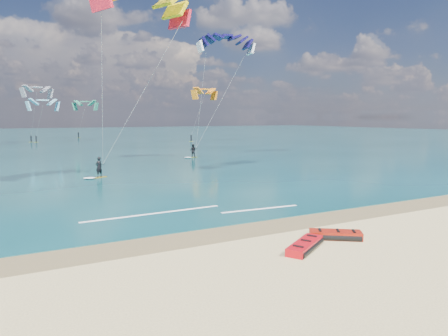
# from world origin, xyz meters

# --- Properties ---
(ground) EXTENTS (320.00, 320.00, 0.00)m
(ground) POSITION_xyz_m (0.00, 40.00, 0.00)
(ground) COLOR tan
(ground) RESTS_ON ground
(wet_sand_strip) EXTENTS (320.00, 2.40, 0.01)m
(wet_sand_strip) POSITION_xyz_m (0.00, 3.00, 0.00)
(wet_sand_strip) COLOR brown
(wet_sand_strip) RESTS_ON ground
(sea) EXTENTS (320.00, 200.00, 0.04)m
(sea) POSITION_xyz_m (0.00, 104.00, 0.02)
(sea) COLOR #0B3A3D
(sea) RESTS_ON ground
(packed_kite_left) EXTENTS (2.86, 2.31, 0.38)m
(packed_kite_left) POSITION_xyz_m (3.61, -0.58, 0.00)
(packed_kite_left) COLOR red
(packed_kite_left) RESTS_ON ground
(packed_kite_mid) EXTENTS (2.69, 2.35, 0.41)m
(packed_kite_mid) POSITION_xyz_m (5.77, -0.03, 0.00)
(packed_kite_mid) COLOR #A71B0B
(packed_kite_mid) RESTS_ON ground
(kitesurfer_main) EXTENTS (9.76, 9.14, 16.61)m
(kitesurfer_main) POSITION_xyz_m (1.10, 20.10, 8.59)
(kitesurfer_main) COLOR gold
(kitesurfer_main) RESTS_ON sea
(kitesurfer_far) EXTENTS (8.34, 7.44, 16.48)m
(kitesurfer_far) POSITION_xyz_m (15.39, 33.34, 8.59)
(kitesurfer_far) COLOR #ACCB1E
(kitesurfer_far) RESTS_ON sea
(shoreline_foam) EXTENTS (12.45, 2.36, 0.01)m
(shoreline_foam) POSITION_xyz_m (2.18, 7.41, 0.04)
(shoreline_foam) COLOR white
(shoreline_foam) RESTS_ON ground
(distant_kites) EXTENTS (69.49, 32.52, 13.59)m
(distant_kites) POSITION_xyz_m (-7.01, 78.90, 5.37)
(distant_kites) COLOR #318866
(distant_kites) RESTS_ON ground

